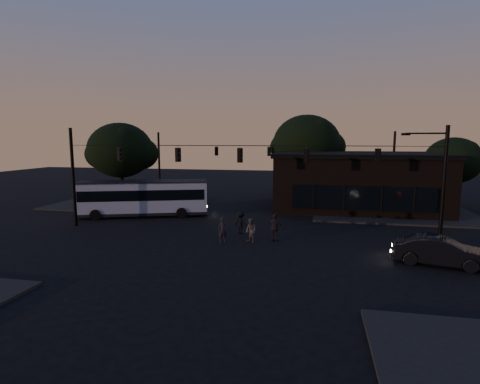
% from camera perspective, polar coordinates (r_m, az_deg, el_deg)
% --- Properties ---
extents(ground, '(120.00, 120.00, 0.00)m').
position_cam_1_polar(ground, '(22.85, -2.03, -8.84)').
color(ground, black).
rests_on(ground, ground).
extents(sidewalk_far_right, '(14.00, 10.00, 0.15)m').
position_cam_1_polar(sidewalk_far_right, '(36.50, 22.18, -2.95)').
color(sidewalk_far_right, black).
rests_on(sidewalk_far_right, ground).
extents(sidewalk_far_left, '(14.00, 10.00, 0.15)m').
position_cam_1_polar(sidewalk_far_left, '(40.66, -16.75, -1.64)').
color(sidewalk_far_left, black).
rests_on(sidewalk_far_left, ground).
extents(building, '(15.40, 10.41, 5.40)m').
position_cam_1_polar(building, '(37.64, 17.35, 1.64)').
color(building, black).
rests_on(building, ground).
extents(tree_behind, '(7.60, 7.60, 9.43)m').
position_cam_1_polar(tree_behind, '(43.28, 10.10, 7.27)').
color(tree_behind, black).
rests_on(tree_behind, ground).
extents(tree_right, '(5.20, 5.20, 6.86)m').
position_cam_1_polar(tree_right, '(41.35, 29.71, 4.17)').
color(tree_right, black).
rests_on(tree_right, ground).
extents(tree_left, '(6.40, 6.40, 8.30)m').
position_cam_1_polar(tree_left, '(39.27, -17.76, 6.05)').
color(tree_left, black).
rests_on(tree_left, ground).
extents(signal_rig_near, '(26.24, 0.30, 7.50)m').
position_cam_1_polar(signal_rig_near, '(25.88, 0.00, 3.18)').
color(signal_rig_near, black).
rests_on(signal_rig_near, ground).
extents(signal_rig_far, '(26.24, 0.30, 7.50)m').
position_cam_1_polar(signal_rig_far, '(41.65, 4.43, 4.61)').
color(signal_rig_far, black).
rests_on(signal_rig_far, ground).
extents(bus, '(11.19, 5.95, 3.09)m').
position_cam_1_polar(bus, '(33.53, -14.48, -0.66)').
color(bus, '#8B93B1').
rests_on(bus, ground).
extents(car, '(4.93, 2.68, 1.54)m').
position_cam_1_polar(car, '(22.61, 28.21, -7.94)').
color(car, black).
rests_on(car, ground).
extents(pedestrian_a, '(0.70, 0.59, 1.64)m').
position_cam_1_polar(pedestrian_a, '(24.33, -2.66, -5.80)').
color(pedestrian_a, black).
rests_on(pedestrian_a, ground).
extents(pedestrian_b, '(0.98, 0.95, 1.58)m').
position_cam_1_polar(pedestrian_b, '(24.25, 1.68, -5.91)').
color(pedestrian_b, '#524B4A').
rests_on(pedestrian_b, ground).
extents(pedestrian_c, '(1.18, 0.72, 1.87)m').
position_cam_1_polar(pedestrian_c, '(24.55, 5.34, -5.42)').
color(pedestrian_c, black).
rests_on(pedestrian_c, ground).
extents(pedestrian_d, '(1.18, 0.99, 1.59)m').
position_cam_1_polar(pedestrian_d, '(26.52, 0.15, -4.70)').
color(pedestrian_d, black).
rests_on(pedestrian_d, ground).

